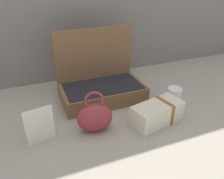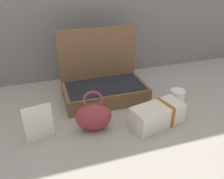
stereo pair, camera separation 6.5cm
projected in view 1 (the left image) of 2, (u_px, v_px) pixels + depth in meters
name	position (u px, v px, depth m)	size (l,w,h in m)	color
ground_plane	(106.00, 119.00, 1.18)	(6.00, 6.00, 0.00)	#9E9384
open_suitcase	(100.00, 83.00, 1.34)	(0.47, 0.28, 0.39)	brown
teal_pouch_handbag	(95.00, 117.00, 1.06)	(0.18, 0.12, 0.21)	maroon
cream_toiletry_bag	(158.00, 113.00, 1.13)	(0.28, 0.17, 0.11)	beige
coffee_mug	(174.00, 96.00, 1.30)	(0.12, 0.08, 0.09)	white
info_card_left	(40.00, 126.00, 0.98)	(0.13, 0.01, 0.18)	silver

